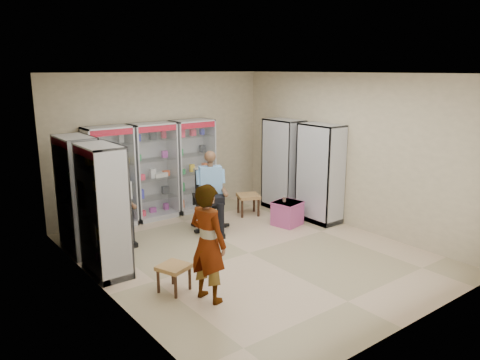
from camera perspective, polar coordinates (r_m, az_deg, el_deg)
floor at (r=8.09m, az=1.12°, el=-8.88°), size 6.00×6.00×0.00m
room_shell at (r=7.57m, az=1.19°, el=5.05°), size 5.02×6.02×3.01m
cabinet_back_left at (r=9.45m, az=-15.57°, el=0.27°), size 0.90×0.50×2.00m
cabinet_back_mid at (r=9.83m, az=-10.44°, el=1.05°), size 0.90×0.50×2.00m
cabinet_back_right at (r=10.28m, az=-5.73°, el=1.75°), size 0.90×0.50×2.00m
cabinet_right_far at (r=10.36m, az=5.29°, el=1.86°), size 0.90×0.50×2.00m
cabinet_right_near at (r=9.61m, az=9.73°, el=0.79°), size 0.90×0.50×2.00m
cabinet_left_far at (r=8.29m, az=-19.07°, el=-1.79°), size 0.90×0.50×2.00m
cabinet_left_near at (r=7.29m, az=-16.28°, el=-3.64°), size 0.90×0.50×2.00m
wooden_chair at (r=8.84m, az=-15.06°, el=-4.16°), size 0.42×0.42×0.94m
seated_customer at (r=8.74m, az=-15.01°, el=-2.99°), size 0.44×0.60×1.34m
office_chair at (r=9.10m, az=-3.79°, el=-2.52°), size 0.83×0.83×1.15m
seated_shopkeeper at (r=9.02m, az=-3.63°, el=-1.63°), size 0.71×0.81×1.47m
pink_trunk at (r=9.45m, az=5.78°, el=-4.07°), size 0.59×0.57×0.48m
tea_glass at (r=9.38m, az=5.42°, el=-2.34°), size 0.07×0.07×0.11m
woven_stool_a at (r=10.06m, az=1.01°, el=-3.01°), size 0.59×0.59×0.45m
woven_stool_b at (r=6.80m, az=-8.04°, el=-11.75°), size 0.50×0.50×0.39m
standing_man at (r=6.28m, az=-3.93°, el=-7.70°), size 0.51×0.67×1.63m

